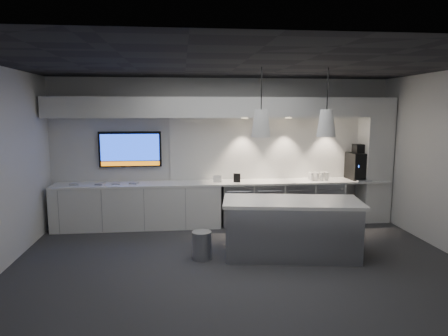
{
  "coord_description": "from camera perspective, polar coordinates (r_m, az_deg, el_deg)",
  "views": [
    {
      "loc": [
        -0.85,
        -5.78,
        2.36
      ],
      "look_at": [
        -0.12,
        1.1,
        1.34
      ],
      "focal_mm": 32.0,
      "sensor_mm": 36.0,
      "label": 1
    }
  ],
  "objects": [
    {
      "name": "tray_b",
      "position": [
        8.19,
        -17.3,
        -2.21
      ],
      "size": [
        0.19,
        0.19,
        0.02
      ],
      "primitive_type": "cube",
      "rotation": [
        0.0,
        0.0,
        -0.22
      ],
      "color": "#959595",
      "rests_on": "back_counter"
    },
    {
      "name": "fridge_unit_a",
      "position": [
        8.27,
        1.79,
        -5.19
      ],
      "size": [
        0.6,
        0.61,
        0.85
      ],
      "primitive_type": "cube",
      "color": "#999BA1",
      "rests_on": "floor"
    },
    {
      "name": "tray_c",
      "position": [
        8.16,
        -15.13,
        -2.16
      ],
      "size": [
        0.16,
        0.16,
        0.02
      ],
      "primitive_type": "cube",
      "rotation": [
        0.0,
        0.0,
        0.0
      ],
      "color": "#959595",
      "rests_on": "back_counter"
    },
    {
      "name": "sign_white",
      "position": [
        8.08,
        -0.94,
        -1.56
      ],
      "size": [
        0.18,
        0.08,
        0.14
      ],
      "primitive_type": "cube",
      "rotation": [
        0.0,
        0.0,
        -0.34
      ],
      "color": "white",
      "rests_on": "back_counter"
    },
    {
      "name": "wall_tv",
      "position": [
        8.34,
        -13.25,
        2.62
      ],
      "size": [
        1.25,
        0.07,
        0.72
      ],
      "color": "black",
      "rests_on": "wall_back"
    },
    {
      "name": "fridge_unit_c",
      "position": [
        8.53,
        10.24,
        -4.9
      ],
      "size": [
        0.6,
        0.61,
        0.85
      ],
      "primitive_type": "cube",
      "color": "#999BA1",
      "rests_on": "floor"
    },
    {
      "name": "island",
      "position": [
        6.6,
        9.59,
        -8.43
      ],
      "size": [
        2.3,
        1.26,
        0.93
      ],
      "rotation": [
        0.0,
        0.0,
        -0.15
      ],
      "color": "#999BA1",
      "rests_on": "floor"
    },
    {
      "name": "back_counter",
      "position": [
        8.14,
        0.06,
        -2.12
      ],
      "size": [
        6.8,
        0.65,
        0.04
      ],
      "primitive_type": "cube",
      "color": "white",
      "rests_on": "left_base_cabinets"
    },
    {
      "name": "tray_a",
      "position": [
        8.34,
        -20.66,
        -2.19
      ],
      "size": [
        0.2,
        0.2,
        0.02
      ],
      "primitive_type": "cube",
      "rotation": [
        0.0,
        0.0,
        0.33
      ],
      "color": "#959595",
      "rests_on": "back_counter"
    },
    {
      "name": "column",
      "position": [
        9.02,
        20.71,
        1.06
      ],
      "size": [
        0.55,
        0.55,
        2.6
      ],
      "primitive_type": "cube",
      "color": "silver",
      "rests_on": "floor"
    },
    {
      "name": "ceiling",
      "position": [
        5.88,
        2.4,
        14.59
      ],
      "size": [
        7.0,
        7.0,
        0.0
      ],
      "primitive_type": "plane",
      "rotation": [
        3.14,
        0.0,
        0.0
      ],
      "color": "black",
      "rests_on": "wall_back"
    },
    {
      "name": "pendant_left",
      "position": [
        6.2,
        5.31,
        6.4
      ],
      "size": [
        0.3,
        0.3,
        1.12
      ],
      "color": "silver",
      "rests_on": "ceiling"
    },
    {
      "name": "coffee_machine",
      "position": [
        8.88,
        18.66,
        0.43
      ],
      "size": [
        0.44,
        0.61,
        0.74
      ],
      "rotation": [
        0.0,
        0.0,
        0.08
      ],
      "color": "black",
      "rests_on": "back_counter"
    },
    {
      "name": "fridge_unit_d",
      "position": [
        8.72,
        14.23,
        -4.73
      ],
      "size": [
        0.6,
        0.61,
        0.85
      ],
      "primitive_type": "cube",
      "color": "#999BA1",
      "rests_on": "floor"
    },
    {
      "name": "pendant_right",
      "position": [
        6.49,
        14.42,
        6.26
      ],
      "size": [
        0.3,
        0.3,
        1.12
      ],
      "color": "silver",
      "rests_on": "ceiling"
    },
    {
      "name": "floor",
      "position": [
        6.31,
        2.23,
        -13.64
      ],
      "size": [
        7.0,
        7.0,
        0.0
      ],
      "primitive_type": "plane",
      "color": "#2E2E31",
      "rests_on": "ground"
    },
    {
      "name": "wall_front",
      "position": [
        3.5,
        8.28,
        -5.97
      ],
      "size": [
        7.0,
        0.0,
        7.0
      ],
      "primitive_type": "plane",
      "rotation": [
        -1.57,
        0.0,
        0.0
      ],
      "color": "silver",
      "rests_on": "floor"
    },
    {
      "name": "fridge_unit_b",
      "position": [
        8.37,
        6.09,
        -5.06
      ],
      "size": [
        0.6,
        0.61,
        0.85
      ],
      "primitive_type": "cube",
      "color": "#999BA1",
      "rests_on": "floor"
    },
    {
      "name": "left_base_cabinets",
      "position": [
        8.24,
        -12.18,
        -5.39
      ],
      "size": [
        3.3,
        0.63,
        0.86
      ],
      "primitive_type": "cube",
      "color": "silver",
      "rests_on": "floor"
    },
    {
      "name": "soffit",
      "position": [
        8.03,
        0.05,
        8.64
      ],
      "size": [
        6.9,
        0.6,
        0.4
      ],
      "primitive_type": "cube",
      "color": "silver",
      "rests_on": "wall_back"
    },
    {
      "name": "wall_back",
      "position": [
        8.37,
        -0.17,
        2.46
      ],
      "size": [
        7.0,
        0.0,
        7.0
      ],
      "primitive_type": "plane",
      "rotation": [
        1.57,
        0.0,
        0.0
      ],
      "color": "silver",
      "rests_on": "floor"
    },
    {
      "name": "tray_d",
      "position": [
        8.13,
        -12.73,
        -2.12
      ],
      "size": [
        0.2,
        0.2,
        0.02
      ],
      "primitive_type": "cube",
      "rotation": [
        0.0,
        0.0,
        -0.26
      ],
      "color": "#959595",
      "rests_on": "back_counter"
    },
    {
      "name": "backsplash",
      "position": [
        8.55,
        7.87,
        2.84
      ],
      "size": [
        4.6,
        0.03,
        1.3
      ],
      "primitive_type": "cube",
      "color": "silver",
      "rests_on": "wall_back"
    },
    {
      "name": "bin",
      "position": [
        6.49,
        -3.19,
        -10.92
      ],
      "size": [
        0.33,
        0.33,
        0.44
      ],
      "primitive_type": "cylinder",
      "rotation": [
        0.0,
        0.0,
        0.04
      ],
      "color": "#999BA1",
      "rests_on": "floor"
    },
    {
      "name": "cup_cluster",
      "position": [
        8.55,
        13.36,
        -1.16
      ],
      "size": [
        0.4,
        0.19,
        0.16
      ],
      "primitive_type": null,
      "color": "white",
      "rests_on": "back_counter"
    },
    {
      "name": "sign_black",
      "position": [
        8.08,
        1.86,
        -1.42
      ],
      "size": [
        0.14,
        0.07,
        0.18
      ],
      "primitive_type": "cube",
      "rotation": [
        0.0,
        0.0,
        -0.35
      ],
      "color": "black",
      "rests_on": "back_counter"
    }
  ]
}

